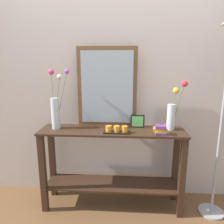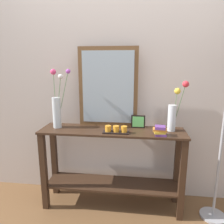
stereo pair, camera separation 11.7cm
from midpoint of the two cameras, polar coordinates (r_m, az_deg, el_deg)
ground_plane at (r=2.45m, az=1.50°, el=-23.64°), size 7.00×6.00×0.02m
wall_back at (r=2.26m, az=2.45°, el=10.45°), size 6.40×0.08×2.70m
console_table at (r=2.18m, az=1.58°, el=-12.78°), size 1.40×0.35×0.82m
mirror_leaning at (r=2.13m, az=0.52°, el=6.60°), size 0.59×0.03×0.79m
tall_vase_left at (r=2.16m, az=-13.00°, el=1.49°), size 0.22×0.17×0.58m
vase_right at (r=2.09m, az=17.80°, el=0.09°), size 0.16×0.17×0.48m
candle_tray at (r=1.97m, az=2.81°, el=-4.85°), size 0.24×0.09×0.07m
picture_frame_small at (r=2.13m, az=8.59°, el=-2.59°), size 0.14×0.01×0.13m
book_stack at (r=1.95m, az=14.45°, el=-4.92°), size 0.13×0.10×0.09m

